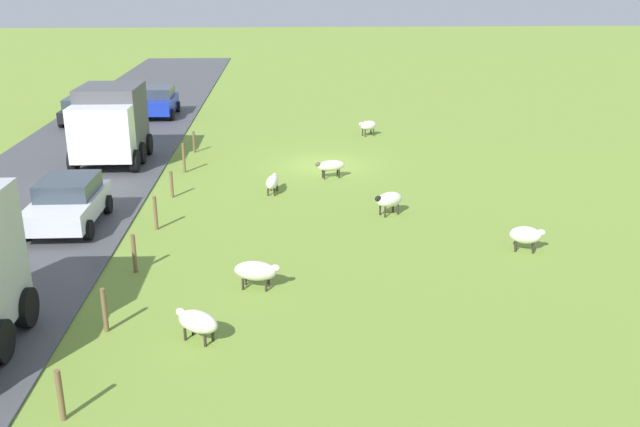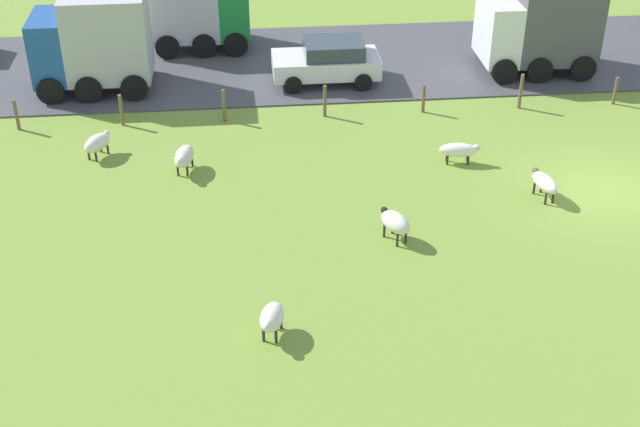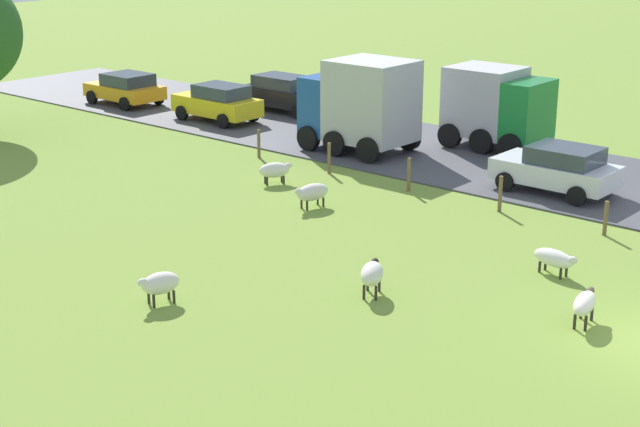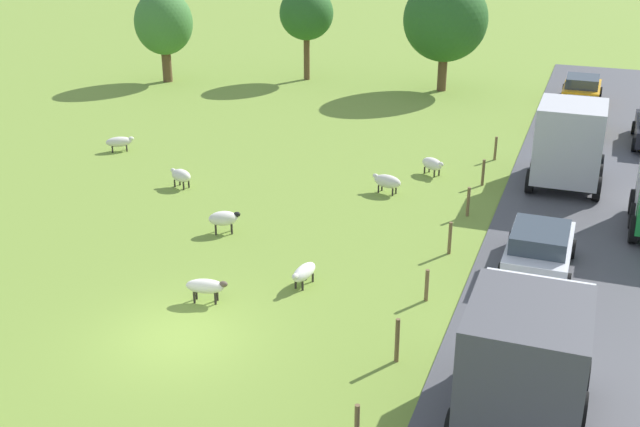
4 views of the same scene
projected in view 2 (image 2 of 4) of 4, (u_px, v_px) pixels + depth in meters
The scene contains 19 objects.
ground_plane at pixel (606, 191), 25.91m from camera, with size 160.00×160.00×0.00m, color olive.
road_strip at pixel (504, 55), 35.14m from camera, with size 8.00×80.00×0.06m, color #47474C.
sheep_0 at pixel (395, 222), 23.38m from camera, with size 1.17×0.96×0.83m.
sheep_3 at pixel (459, 150), 27.16m from camera, with size 0.62×1.32×0.68m.
sheep_4 at pixel (97, 143), 27.50m from camera, with size 1.18×1.01×0.75m.
sheep_5 at pixel (184, 157), 26.67m from camera, with size 1.32×0.77×0.78m.
sheep_6 at pixel (272, 318), 19.97m from camera, with size 1.11×0.78×0.79m.
sheep_7 at pixel (545, 182), 25.29m from camera, with size 1.31×0.70×0.75m.
fence_post_0 at pixel (615, 91), 30.91m from camera, with size 0.12×0.12×1.02m, color brown.
fence_post_1 at pixel (521, 91), 30.55m from camera, with size 0.12×0.12×1.27m, color brown.
fence_post_2 at pixel (424, 99), 30.32m from camera, with size 0.12×0.12×1.03m, color brown.
fence_post_3 at pixel (325, 101), 29.99m from camera, with size 0.12×0.12×1.15m, color brown.
fence_post_4 at pixel (224, 105), 29.70m from camera, with size 0.12×0.12×1.15m, color brown.
fence_post_5 at pixel (121, 110), 29.41m from camera, with size 0.12×0.12×1.12m, color brown.
fence_post_6 at pixel (16, 115), 29.13m from camera, with size 0.12×0.12×1.09m, color brown.
truck_0 at pixel (95, 40), 31.32m from camera, with size 2.87×4.13×3.55m.
truck_1 at pixel (540, 25), 32.89m from camera, with size 2.87×4.23×3.33m.
truck_2 at pixel (200, 7), 34.96m from camera, with size 2.66×3.83×3.12m.
car_2 at pixel (328, 61), 32.36m from camera, with size 2.18×3.97×1.57m.
Camera 2 is at (-21.42, 10.73, 13.08)m, focal length 48.77 mm.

